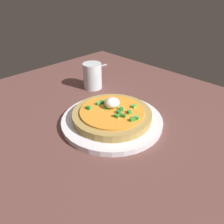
% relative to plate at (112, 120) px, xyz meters
% --- Properties ---
extents(dining_table, '(1.15, 0.84, 0.03)m').
position_rel_plate_xyz_m(dining_table, '(0.04, 0.04, -0.02)').
color(dining_table, brown).
rests_on(dining_table, ground).
extents(plate, '(0.28, 0.28, 0.02)m').
position_rel_plate_xyz_m(plate, '(0.00, 0.00, 0.00)').
color(plate, white).
rests_on(plate, dining_table).
extents(pizza, '(0.22, 0.22, 0.05)m').
position_rel_plate_xyz_m(pizza, '(-0.00, 0.00, 0.02)').
color(pizza, '#AB8B48').
rests_on(pizza, plate).
extents(cup_near, '(0.07, 0.07, 0.09)m').
position_rel_plate_xyz_m(cup_near, '(-0.21, 0.11, 0.04)').
color(cup_near, silver).
rests_on(cup_near, dining_table).
extents(fork, '(0.03, 0.12, 0.00)m').
position_rel_plate_xyz_m(fork, '(-0.36, 0.25, -0.01)').
color(fork, '#B7B7BC').
rests_on(fork, dining_table).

